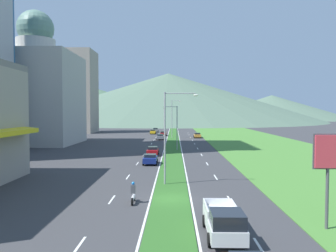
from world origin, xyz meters
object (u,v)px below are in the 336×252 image
at_px(car_2, 197,135).
at_px(car_7, 163,133).
at_px(car_3, 153,151).
at_px(street_lamp_mid, 175,125).
at_px(car_0, 156,130).
at_px(street_lamp_far, 173,117).
at_px(car_6, 150,159).
at_px(motorcycle_rider, 133,194).
at_px(pickup_truck_0, 224,222).
at_px(street_lamp_near, 169,131).
at_px(car_1, 160,137).
at_px(car_5, 153,132).

height_order(car_2, car_7, car_2).
bearing_deg(car_3, car_2, -15.05).
height_order(street_lamp_mid, car_0, street_lamp_mid).
relative_size(car_0, car_7, 0.99).
bearing_deg(street_lamp_mid, street_lamp_far, 91.25).
bearing_deg(car_7, car_6, 180.00).
xyz_separation_m(street_lamp_far, car_6, (-3.02, -47.73, -5.38)).
distance_m(car_2, motorcycle_rider, 69.60).
height_order(car_6, pickup_truck_0, pickup_truck_0).
bearing_deg(car_7, car_3, 179.65).
xyz_separation_m(street_lamp_near, car_0, (-6.34, 87.58, -4.78)).
bearing_deg(street_lamp_far, car_7, 109.04).
bearing_deg(car_0, street_lamp_mid, -172.86).
xyz_separation_m(car_2, car_3, (-10.44, -38.84, 0.03)).
xyz_separation_m(car_1, car_3, (0.02, -32.00, 0.00)).
height_order(car_7, motorcycle_rider, motorcycle_rider).
xyz_separation_m(car_2, pickup_truck_0, (-3.72, -76.36, 0.23)).
bearing_deg(car_1, car_2, -56.85).
bearing_deg(car_5, car_1, -171.35).
relative_size(car_0, car_5, 1.00).
distance_m(car_6, pickup_truck_0, 28.62).
distance_m(car_1, car_6, 41.64).
xyz_separation_m(car_0, car_3, (3.17, -64.60, -0.02)).
xyz_separation_m(car_2, car_6, (-10.15, -48.48, 0.01)).
xyz_separation_m(car_7, motorcycle_rider, (0.05, -76.85, 0.00)).
xyz_separation_m(street_lamp_far, pickup_truck_0, (3.42, -75.61, -5.16)).
distance_m(street_lamp_mid, car_5, 48.05).
height_order(car_0, car_6, car_0).
bearing_deg(street_lamp_mid, street_lamp_near, -91.50).
height_order(street_lamp_near, car_6, street_lamp_near).
bearing_deg(car_5, car_3, -176.35).
bearing_deg(car_3, car_6, -178.29).
height_order(car_5, motorcycle_rider, motorcycle_rider).
bearing_deg(car_2, street_lamp_mid, -11.69).
relative_size(car_5, motorcycle_rider, 2.27).
height_order(street_lamp_near, motorcycle_rider, street_lamp_near).
bearing_deg(car_6, street_lamp_far, -3.62).
height_order(street_lamp_mid, car_6, street_lamp_mid).
relative_size(street_lamp_near, car_2, 2.13).
distance_m(street_lamp_mid, car_3, 9.53).
height_order(car_5, car_6, car_5).
bearing_deg(motorcycle_rider, pickup_truck_0, -139.62).
distance_m(car_3, car_7, 46.83).
relative_size(car_2, car_3, 1.10).
bearing_deg(pickup_truck_0, car_6, -167.00).
xyz_separation_m(car_1, car_5, (-3.47, 22.82, -0.00)).
xyz_separation_m(street_lamp_mid, car_3, (-3.97, -7.55, -4.24)).
bearing_deg(car_6, street_lamp_mid, -12.09).
relative_size(car_2, pickup_truck_0, 0.84).
bearing_deg(motorcycle_rider, street_lamp_mid, -5.52).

